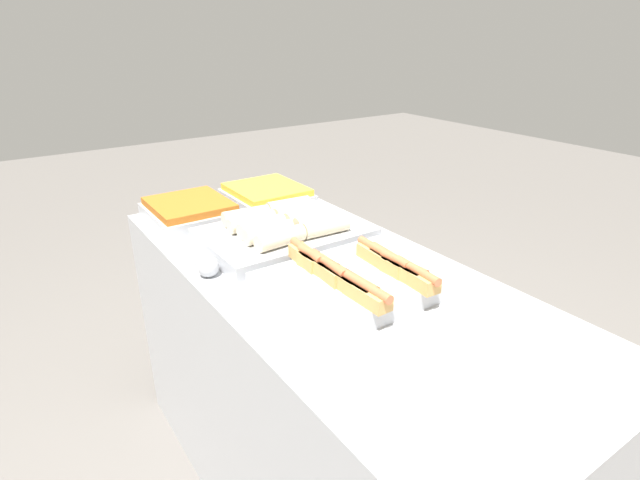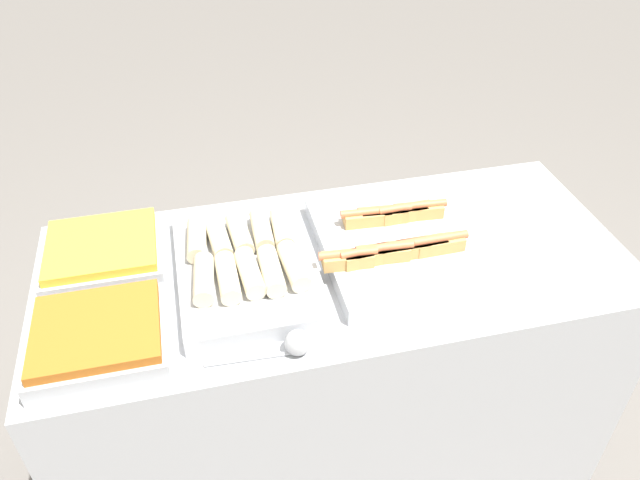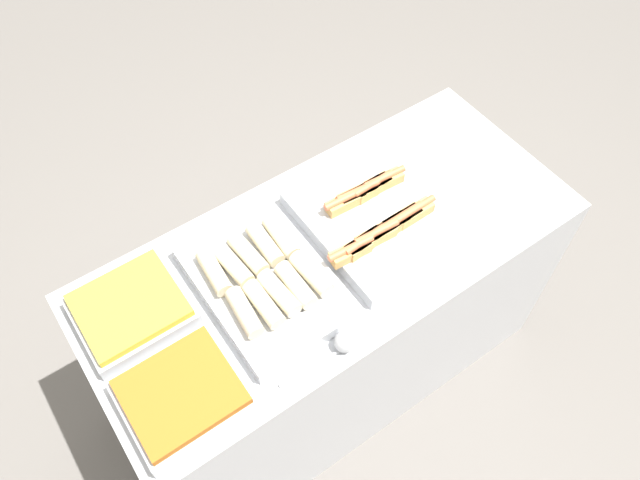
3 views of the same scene
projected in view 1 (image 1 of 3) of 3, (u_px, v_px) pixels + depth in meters
The scene contains 6 objects.
counter at pixel (328, 395), 1.55m from camera, with size 1.56×0.68×0.85m.
tray_hotdogs at pixel (359, 279), 1.26m from camera, with size 0.40×0.48×0.10m.
tray_wraps at pixel (285, 232), 1.55m from camera, with size 0.34×0.50×0.10m.
tray_side_front at pixel (190, 212), 1.73m from camera, with size 0.30×0.27×0.07m.
tray_side_back at pixel (267, 196), 1.89m from camera, with size 0.30×0.27×0.07m.
serving_spoon_near at pixel (207, 266), 1.36m from camera, with size 0.24×0.06×0.06m.
Camera 1 is at (1.00, -0.72, 1.48)m, focal length 28.00 mm.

